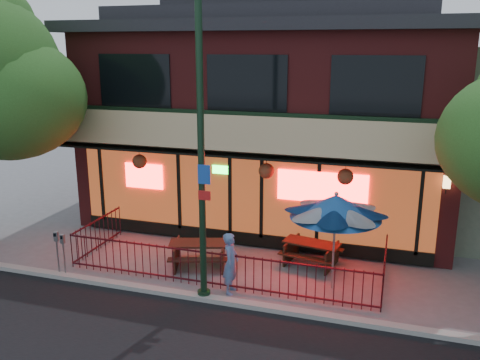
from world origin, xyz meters
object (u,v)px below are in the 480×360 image
Objects in this scene: pedestrian at (231,263)px; picnic_table_left at (200,250)px; parking_meter_near at (63,248)px; picnic_table_right at (311,250)px; street_light at (202,175)px; patio_umbrella at (336,206)px; parking_meter_far at (57,246)px.

picnic_table_left is at bearing 43.36° from pedestrian.
picnic_table_left is at bearing 28.41° from parking_meter_near.
picnic_table_right is 1.45× the size of parking_meter_near.
picnic_table_right is at bearing 52.21° from street_light.
parking_meter_near is at bearing 179.96° from street_light.
picnic_table_left is 1.25× the size of pedestrian.
patio_umbrella reaches higher than parking_meter_near.
picnic_table_left is 1.13× the size of picnic_table_right.
street_light is 5.78× the size of parking_meter_near.
picnic_table_right is 2.32m from patio_umbrella.
parking_meter_near is 0.20m from parking_meter_far.
parking_meter_far is at bearing -180.00° from parking_meter_near.
street_light reaches higher than parking_meter_near.
picnic_table_left is 1.57× the size of parking_meter_far.
parking_meter_far is (-6.38, -2.80, 0.42)m from picnic_table_right.
patio_umbrella reaches higher than pedestrian.
picnic_table_right is at bearing -39.47° from pedestrian.
street_light is 2.71× the size of patio_umbrella.
parking_meter_far is at bearing -153.02° from picnic_table_left.
patio_umbrella is at bearing -3.57° from picnic_table_left.
parking_meter_far reaches higher than parking_meter_near.
pedestrian is at bearing 43.33° from street_light.
pedestrian is (-2.40, -1.00, -1.41)m from patio_umbrella.
picnic_table_right is 6.98m from parking_meter_far.
patio_umbrella is (2.94, 1.50, -0.95)m from street_light.
parking_meter_far reaches higher than picnic_table_left.
picnic_table_right is (2.17, 2.80, -2.71)m from street_light.
picnic_table_right is at bearing 19.77° from picnic_table_left.
street_light reaches higher than picnic_table_left.
picnic_table_left is at bearing -160.23° from picnic_table_right.
picnic_table_left is at bearing 176.43° from patio_umbrella.
picnic_table_right is at bearing 24.39° from parking_meter_near.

